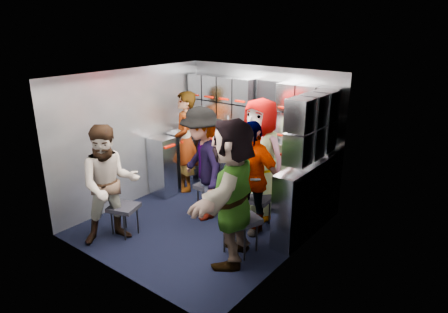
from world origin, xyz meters
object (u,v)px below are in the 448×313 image
Objects in this scene: jump_seat_mid_left at (210,187)px; attendant_arc_d at (251,177)px; attendant_arc_c at (260,159)px; jump_seat_near_left at (124,209)px; attendant_arc_a at (110,185)px; jump_seat_near_right at (241,220)px; attendant_arc_e at (232,192)px; jump_seat_mid_right at (258,200)px; attendant_arc_b at (202,164)px; jump_seat_center at (265,187)px; attendant_standing at (185,142)px.

jump_seat_mid_left is 0.87m from attendant_arc_d.
attendant_arc_c is (0.63, 0.36, 0.48)m from jump_seat_mid_left.
attendant_arc_a reaches higher than jump_seat_near_left.
attendant_arc_e is at bearing -90.00° from jump_seat_near_right.
jump_seat_mid_right is at bearing 45.98° from jump_seat_near_left.
attendant_arc_a is 0.89× the size of attendant_arc_c.
attendant_arc_b is at bearing -90.00° from jump_seat_mid_left.
attendant_arc_b is (-0.63, -0.72, 0.44)m from jump_seat_center.
jump_seat_near_right is (0.37, -1.16, 0.05)m from jump_seat_center.
attendant_arc_b is (0.90, -0.62, -0.02)m from attendant_standing.
attendant_arc_c reaches higher than attendant_standing.
jump_seat_mid_left is at bearing -139.40° from jump_seat_center.
attendant_arc_d is (0.15, -0.62, 0.39)m from jump_seat_center.
attendant_arc_b reaches higher than attendant_arc_a.
jump_seat_mid_left is at bearing 21.00° from attendant_standing.
jump_seat_near_right is at bearing 17.90° from attendant_standing.
jump_seat_near_left is 0.27× the size of attendant_arc_b.
jump_seat_near_right is 0.33× the size of attendant_arc_b.
jump_seat_near_left is 0.25× the size of attendant_arc_e.
jump_seat_center is (1.13, 1.75, 0.01)m from jump_seat_near_left.
attendant_arc_d reaches higher than jump_seat_mid_right.
attendant_standing is at bearing -144.07° from attendant_arc_e.
attendant_arc_d reaches higher than jump_seat_near_left.
jump_seat_center is 0.27× the size of attendant_standing.
jump_seat_mid_right is at bearing 107.40° from jump_seat_near_right.
attendant_arc_e is (1.00, -0.62, 0.06)m from attendant_arc_b.
attendant_standing is 1.08× the size of attendant_arc_a.
attendant_arc_e is (0.37, -1.16, -0.00)m from attendant_arc_c.
attendant_arc_a reaches higher than jump_seat_near_right.
attendant_arc_d is (0.15, -0.44, -0.10)m from attendant_arc_c.
jump_seat_center is 0.26× the size of attendant_arc_e.
jump_seat_near_right is (1.00, -0.62, 0.04)m from jump_seat_mid_left.
jump_seat_center is 0.29× the size of attendant_arc_a.
attendant_standing is at bearing 163.28° from attendant_arc_d.
jump_seat_mid_left is 1.37m from attendant_arc_e.
jump_seat_center is at bearing 50.72° from attendant_standing.
attendant_arc_d is at bearing -90.00° from jump_seat_mid_right.
jump_seat_near_left is 1.05× the size of jump_seat_mid_right.
attendant_arc_c is (1.53, -0.08, 0.04)m from attendant_standing.
attendant_arc_e is at bearing -75.91° from jump_seat_mid_right.
jump_seat_center is 2.27m from attendant_arc_a.
attendant_arc_a is (-0.50, -1.40, 0.38)m from jump_seat_mid_left.
attendant_standing is at bearing -177.32° from attendant_arc_c.
jump_seat_near_right is at bearing -63.30° from attendant_arc_c.
jump_seat_mid_left is 0.85× the size of jump_seat_near_right.
attendant_arc_a is 0.89× the size of attendant_arc_e.
attendant_arc_c is at bearing 110.93° from jump_seat_near_right.
attendant_arc_d is at bearing 176.48° from attendant_arc_e.
jump_seat_mid_left is 1.18m from jump_seat_near_right.
attendant_standing reaches higher than attendant_arc_a.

